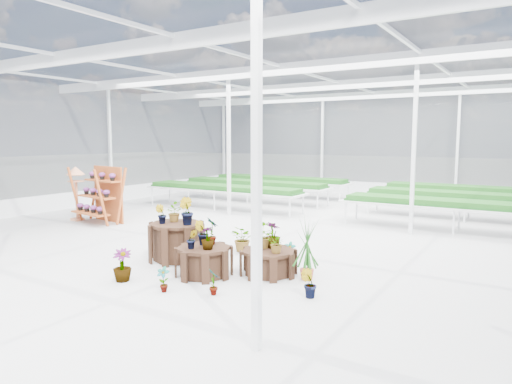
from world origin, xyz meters
The scene contains 10 objects.
ground_plane centered at (0.00, 0.00, 0.00)m, with size 24.00×24.00×0.00m, color gray.
greenhouse_shell centered at (0.00, 0.00, 2.25)m, with size 18.00×24.00×4.50m, color white, non-canonical shape.
steel_frame centered at (0.00, 0.00, 2.25)m, with size 18.00×24.00×4.50m, color silver, non-canonical shape.
nursery_benches centered at (0.00, 7.20, 0.42)m, with size 16.00×7.00×0.84m, color silver, non-canonical shape.
plinth_tall centered at (-0.64, -1.33, 0.40)m, with size 1.17×1.17×0.80m, color black.
plinth_mid centered at (0.56, -1.93, 0.28)m, with size 1.06×1.06×0.56m, color black.
plinth_low centered at (1.56, -1.23, 0.24)m, with size 1.06×1.06×0.48m, color black.
shelf_rack centered at (-5.60, 0.70, 0.87)m, with size 1.63×0.87×1.73m, color #9A451C, non-canonical shape.
bird_table centered at (-6.52, 0.63, 0.86)m, with size 0.41×0.41×1.72m, color tan, non-canonical shape.
nursery_plants centered at (0.40, -1.13, 0.54)m, with size 4.59×3.52×1.37m.
Camera 1 is at (5.79, -8.55, 2.58)m, focal length 32.00 mm.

